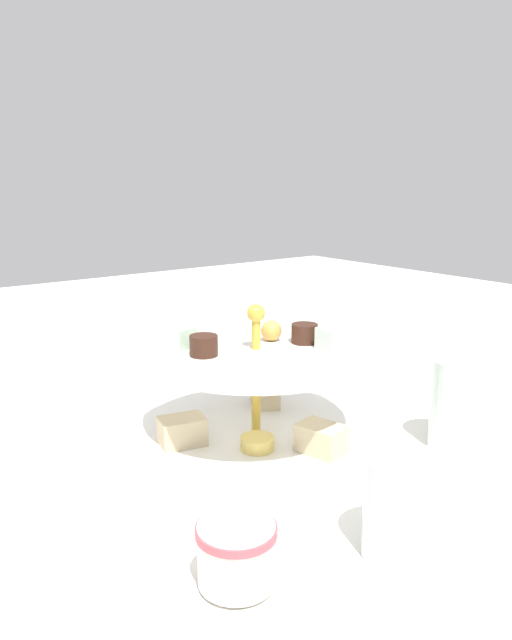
# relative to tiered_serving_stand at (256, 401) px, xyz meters

# --- Properties ---
(ground_plane) EXTENTS (2.40, 2.40, 0.00)m
(ground_plane) POSITION_rel_tiered_serving_stand_xyz_m (-0.00, -0.00, -0.05)
(ground_plane) COLOR silver
(tiered_serving_stand) EXTENTS (0.30, 0.30, 0.16)m
(tiered_serving_stand) POSITION_rel_tiered_serving_stand_xyz_m (0.00, 0.00, 0.00)
(tiered_serving_stand) COLOR white
(tiered_serving_stand) RESTS_ON ground_plane
(water_glass_tall_right) EXTENTS (0.07, 0.07, 0.13)m
(water_glass_tall_right) POSITION_rel_tiered_serving_stand_xyz_m (-0.21, -0.12, 0.02)
(water_glass_tall_right) COLOR silver
(water_glass_tall_right) RESTS_ON ground_plane
(water_glass_short_left) EXTENTS (0.06, 0.06, 0.08)m
(water_glass_short_left) POSITION_rel_tiered_serving_stand_xyz_m (0.24, -0.04, -0.01)
(water_glass_short_left) COLOR silver
(water_glass_short_left) RESTS_ON ground_plane
(teacup_with_saucer) EXTENTS (0.09, 0.09, 0.05)m
(teacup_with_saucer) POSITION_rel_tiered_serving_stand_xyz_m (0.20, -0.17, -0.02)
(teacup_with_saucer) COLOR white
(teacup_with_saucer) RESTS_ON ground_plane
(butter_knife_left) EXTENTS (0.12, 0.14, 0.00)m
(butter_knife_left) POSITION_rel_tiered_serving_stand_xyz_m (-0.19, 0.23, -0.05)
(butter_knife_left) COLOR silver
(butter_knife_left) RESTS_ON ground_plane
(water_glass_mid_back) EXTENTS (0.06, 0.06, 0.10)m
(water_glass_mid_back) POSITION_rel_tiered_serving_stand_xyz_m (0.15, 0.16, 0.00)
(water_glass_mid_back) COLOR silver
(water_glass_mid_back) RESTS_ON ground_plane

